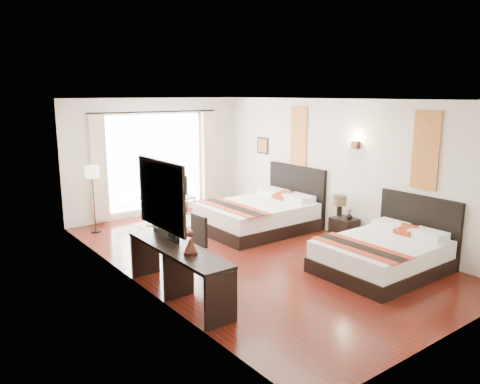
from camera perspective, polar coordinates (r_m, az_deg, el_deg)
floor at (r=8.68m, az=1.44°, el=-7.64°), size 4.50×7.50×0.01m
ceiling at (r=8.18m, az=1.54°, el=11.15°), size 4.50×7.50×0.02m
wall_headboard at (r=9.85m, az=11.79°, el=2.91°), size 0.01×7.50×2.80m
wall_desk at (r=7.17m, az=-12.73°, el=-0.46°), size 0.01×7.50×2.80m
wall_window at (r=11.45m, az=-10.27°, el=4.20°), size 4.50×0.01×2.80m
wall_entry at (r=5.93m, az=24.63°, el=-3.83°), size 4.50×0.01×2.80m
window_glass at (r=11.45m, az=-10.22°, el=3.70°), size 2.40×0.02×2.20m
sheer_curtain at (r=11.40m, az=-10.08°, el=3.67°), size 2.30×0.02×2.10m
drape_left at (r=10.80m, az=-16.85°, el=2.78°), size 0.35×0.14×2.35m
drape_right at (r=12.09m, az=-3.84°, el=4.19°), size 0.35×0.14×2.35m
art_panel_near at (r=8.61m, az=21.70°, el=4.75°), size 0.03×0.50×1.35m
art_panel_far at (r=10.56m, az=7.15°, el=6.67°), size 0.03×0.50×1.35m
wall_sconce at (r=9.43m, az=13.91°, el=5.61°), size 0.10×0.14×0.14m
mirror_frame at (r=6.43m, az=-9.59°, el=-0.37°), size 0.04×1.25×0.95m
mirror_glass at (r=6.44m, az=-9.39°, el=-0.34°), size 0.01×1.12×0.82m
bed_near at (r=8.18m, az=17.26°, el=-7.15°), size 2.07×1.61×1.16m
bed_far at (r=10.13m, az=2.51°, el=-2.75°), size 2.32×1.81×1.31m
nightstand at (r=9.59m, az=12.57°, el=-4.50°), size 0.40×0.49×0.47m
table_lamp at (r=9.52m, az=12.07°, el=-1.19°), size 0.26×0.26×0.42m
vase at (r=9.45m, az=13.18°, el=-2.70°), size 0.17×0.17×0.13m
console_desk at (r=6.87m, az=-7.52°, el=-9.71°), size 0.50×2.20×0.76m
television at (r=7.15m, az=-9.70°, el=-3.74°), size 0.13×0.82×0.47m
bronze_figurine at (r=6.40m, az=-6.07°, el=-6.32°), size 0.20×0.20×0.30m
desk_chair at (r=7.62m, az=-6.13°, el=-8.06°), size 0.47×0.47×1.00m
floor_lamp at (r=10.23m, az=-17.56°, el=1.81°), size 0.29×0.29×1.43m
side_table at (r=10.62m, az=-10.57°, el=-2.31°), size 0.57×0.57×0.66m
fruit_bowl at (r=10.52m, az=-10.72°, el=-0.45°), size 0.31×0.31×0.06m
window_chair at (r=11.50m, az=-6.87°, el=-1.35°), size 0.43×0.43×0.91m
jute_rug at (r=10.72m, az=-8.66°, el=-3.88°), size 1.41×1.00×0.01m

